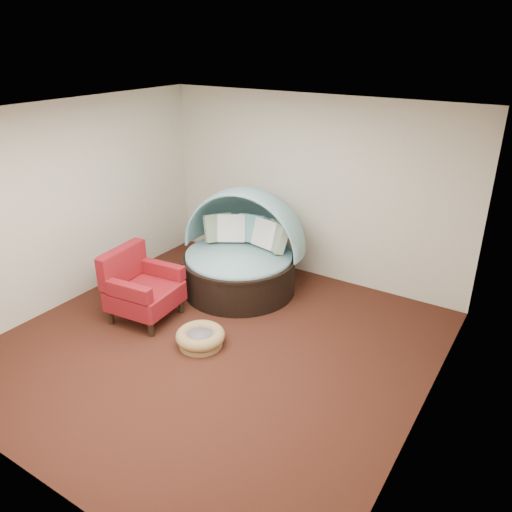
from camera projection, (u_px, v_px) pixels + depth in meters
The scene contains 10 objects.
floor at pixel (216, 345), 6.25m from camera, with size 5.00×5.00×0.00m, color #421C13.
wall_back at pixel (311, 189), 7.61m from camera, with size 5.00×5.00×0.00m, color beige.
wall_front at pixel (11, 348), 3.76m from camera, with size 5.00×5.00×0.00m, color beige.
wall_left at pixel (68, 205), 6.91m from camera, with size 5.00×5.00×0.00m, color beige.
wall_right at pixel (435, 299), 4.45m from camera, with size 5.00×5.00×0.00m, color beige.
ceiling at pixel (207, 116), 5.11m from camera, with size 5.00×5.00×0.00m, color white.
canopy_daybed at pixel (242, 244), 7.38m from camera, with size 1.99×1.94×1.55m.
pet_basket at pixel (200, 337), 6.20m from camera, with size 0.62×0.62×0.21m.
red_armchair at pixel (141, 287), 6.69m from camera, with size 0.91×0.92×0.98m.
side_table at pixel (125, 274), 7.45m from camera, with size 0.55×0.55×0.44m.
Camera 1 is at (3.25, -4.16, 3.57)m, focal length 35.00 mm.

